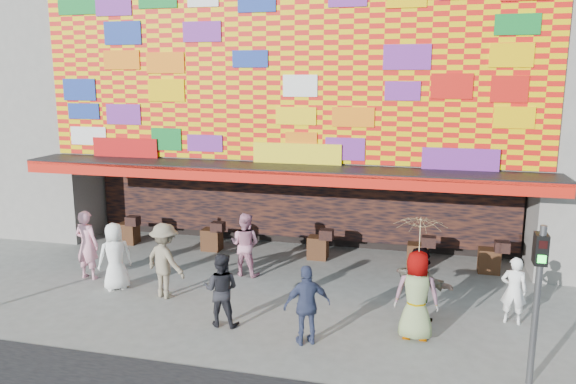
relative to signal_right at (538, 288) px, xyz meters
name	(u,v)px	position (x,y,z in m)	size (l,w,h in m)	color
ground	(237,315)	(-6.20, 1.50, -1.86)	(90.00, 90.00, 0.00)	slate
shop_building	(312,85)	(-6.20, 9.68, 3.37)	(15.20, 9.40, 10.00)	gray
signal_right	(538,288)	(0.00, 0.00, 0.00)	(0.22, 0.20, 3.00)	#59595B
ped_a	(115,256)	(-9.85, 2.28, -0.96)	(0.88, 0.57, 1.80)	white
ped_b	(87,245)	(-11.05, 2.82, -0.89)	(0.71, 0.46, 1.94)	pink
ped_c	(221,290)	(-6.36, 0.93, -1.02)	(0.82, 0.64, 1.68)	black
ped_d	(165,261)	(-8.33, 2.12, -0.89)	(1.25, 0.72, 1.93)	gray
ped_e	(307,305)	(-4.30, 0.52, -1.00)	(1.01, 0.42, 1.72)	#394164
ped_f	(419,283)	(-2.07, 2.38, -0.99)	(1.61, 0.51, 1.73)	gray
ped_g	(417,295)	(-2.10, 1.34, -0.89)	(0.95, 0.62, 1.95)	gray
ped_h	(514,290)	(0.01, 2.67, -1.08)	(0.57, 0.38, 1.57)	white
ped_i	(245,244)	(-6.90, 4.17, -0.96)	(0.87, 0.68, 1.80)	pink
parasol	(419,240)	(-2.10, 1.34, 0.33)	(1.34, 1.35, 1.94)	beige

